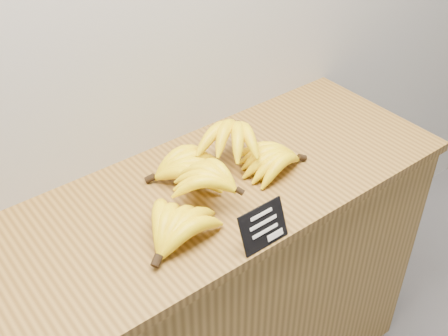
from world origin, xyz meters
TOP-DOWN VIEW (x-y plane):
  - counter at (0.12, 2.75)m, footprint 1.37×0.50m
  - counter_top at (0.12, 2.75)m, footprint 1.37×0.54m
  - chalkboard_sign at (0.09, 2.51)m, footprint 0.13×0.04m
  - banana_pile at (0.11, 2.73)m, footprint 0.56×0.37m

SIDE VIEW (x-z plane):
  - counter at x=0.12m, z-range 0.00..0.90m
  - counter_top at x=0.12m, z-range 0.90..0.93m
  - chalkboard_sign at x=0.09m, z-range 0.93..1.03m
  - banana_pile at x=0.11m, z-range 0.92..1.04m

